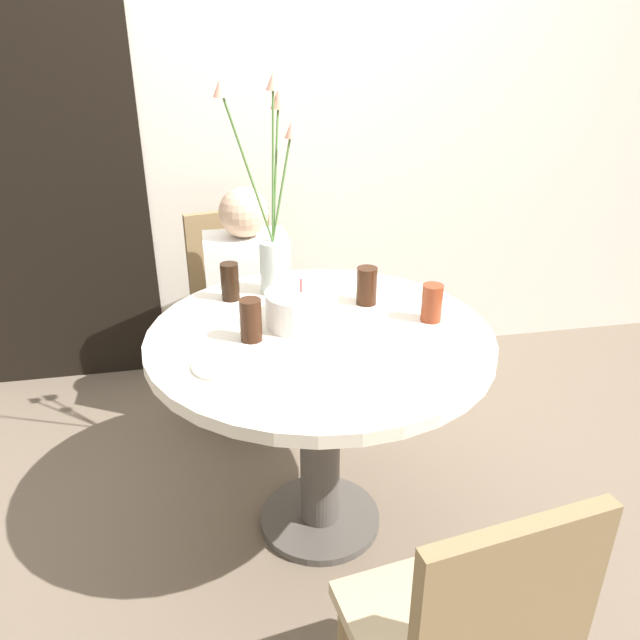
# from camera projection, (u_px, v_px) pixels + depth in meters

# --- Properties ---
(ground_plane) EXTENTS (16.00, 16.00, 0.00)m
(ground_plane) POSITION_uv_depth(u_px,v_px,m) (320.00, 521.00, 2.28)
(ground_plane) COLOR #6B5B4C
(wall_back) EXTENTS (8.00, 0.05, 2.60)m
(wall_back) POSITION_uv_depth(u_px,v_px,m) (268.00, 105.00, 2.85)
(wall_back) COLOR silver
(wall_back) RESTS_ON ground_plane
(doorway_panel) EXTENTS (0.90, 0.01, 2.05)m
(doorway_panel) POSITION_uv_depth(u_px,v_px,m) (40.00, 176.00, 2.77)
(doorway_panel) COLOR black
(doorway_panel) RESTS_ON ground_plane
(dining_table) EXTENTS (1.08, 1.08, 0.78)m
(dining_table) POSITION_uv_depth(u_px,v_px,m) (320.00, 376.00, 2.01)
(dining_table) COLOR silver
(dining_table) RESTS_ON ground_plane
(chair_near_front) EXTENTS (0.48, 0.48, 0.90)m
(chair_near_front) POSITION_uv_depth(u_px,v_px,m) (238.00, 302.00, 2.81)
(chair_near_front) COLOR tan
(chair_near_front) RESTS_ON ground_plane
(chair_right_flank) EXTENTS (0.46, 0.46, 0.90)m
(chair_right_flank) POSITION_uv_depth(u_px,v_px,m) (467.00, 637.00, 1.28)
(chair_right_flank) COLOR tan
(chair_right_flank) RESTS_ON ground_plane
(birthday_cake) EXTENTS (0.23, 0.23, 0.15)m
(birthday_cake) POSITION_uv_depth(u_px,v_px,m) (301.00, 308.00, 1.97)
(birthday_cake) COLOR white
(birthday_cake) RESTS_ON dining_table
(flower_vase) EXTENTS (0.27, 0.21, 0.72)m
(flower_vase) POSITION_uv_depth(u_px,v_px,m) (272.00, 225.00, 2.14)
(flower_vase) COLOR silver
(flower_vase) RESTS_ON dining_table
(side_plate) EXTENTS (0.17, 0.17, 0.01)m
(side_plate) POSITION_uv_depth(u_px,v_px,m) (222.00, 365.00, 1.74)
(side_plate) COLOR silver
(side_plate) RESTS_ON dining_table
(drink_glass_0) EXTENTS (0.06, 0.06, 0.13)m
(drink_glass_0) POSITION_uv_depth(u_px,v_px,m) (230.00, 282.00, 2.14)
(drink_glass_0) COLOR black
(drink_glass_0) RESTS_ON dining_table
(drink_glass_1) EXTENTS (0.07, 0.07, 0.13)m
(drink_glass_1) POSITION_uv_depth(u_px,v_px,m) (251.00, 320.00, 1.86)
(drink_glass_1) COLOR #33190C
(drink_glass_1) RESTS_ON dining_table
(drink_glass_2) EXTENTS (0.07, 0.07, 0.13)m
(drink_glass_2) POSITION_uv_depth(u_px,v_px,m) (367.00, 286.00, 2.10)
(drink_glass_2) COLOR #33190C
(drink_glass_2) RESTS_ON dining_table
(drink_glass_3) EXTENTS (0.07, 0.07, 0.12)m
(drink_glass_3) POSITION_uv_depth(u_px,v_px,m) (432.00, 303.00, 1.99)
(drink_glass_3) COLOR maroon
(drink_glass_3) RESTS_ON dining_table
(person_guest) EXTENTS (0.34, 0.24, 1.06)m
(person_guest) POSITION_uv_depth(u_px,v_px,m) (249.00, 317.00, 2.68)
(person_guest) COLOR #383333
(person_guest) RESTS_ON ground_plane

